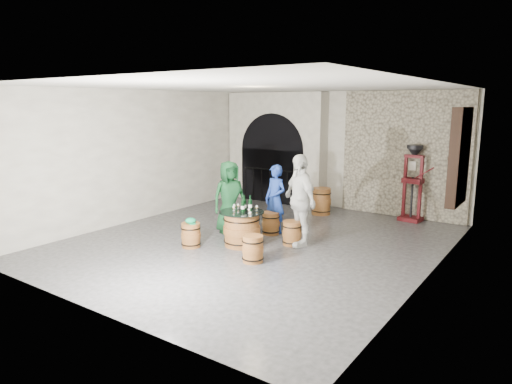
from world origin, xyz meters
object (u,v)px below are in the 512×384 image
Objects in this scene: barrel_stool_left at (229,221)px; barrel_stool_near_left at (191,235)px; wine_bottle_left at (244,205)px; side_barrel at (321,201)px; barrel_table at (242,229)px; person_blue at (275,199)px; barrel_stool_right at (292,233)px; barrel_stool_near_right at (253,249)px; wine_bottle_right at (250,204)px; wine_bottle_center at (243,206)px; person_green at (229,197)px; person_white at (300,200)px; corking_press at (413,177)px; barrel_stool_far at (271,223)px.

barrel_stool_left is 1.31m from barrel_stool_near_left.
wine_bottle_left is 0.47× the size of side_barrel.
barrel_stool_near_left is (-0.78, -0.68, -0.10)m from barrel_table.
barrel_stool_near_left is 2.12m from person_blue.
side_barrel is at bearing 88.62° from wine_bottle_left.
barrel_stool_right is 1.00× the size of barrel_stool_near_left.
barrel_stool_left and barrel_stool_near_right have the same top height.
wine_bottle_center is at bearing -103.75° from wine_bottle_right.
wine_bottle_left is at bearing 43.07° from barrel_stool_near_left.
wine_bottle_center is at bearing 37.63° from barrel_stool_near_left.
barrel_stool_right is 1.14m from wine_bottle_left.
barrel_table reaches higher than barrel_stool_left.
barrel_stool_near_right is at bearing -39.81° from barrel_stool_left.
person_green reaches higher than barrel_stool_right.
person_green is (0.02, -0.02, 0.57)m from barrel_stool_left.
side_barrel is (0.05, 2.16, -0.42)m from person_blue.
side_barrel is (-0.00, 3.21, -0.50)m from wine_bottle_right.
corking_press is (1.30, 3.31, 0.16)m from person_white.
corking_press is (2.23, 3.95, 0.25)m from wine_bottle_left.
barrel_stool_near_left is 1.41m from person_green.
wine_bottle_center is at bearing -37.21° from barrel_stool_left.
wine_bottle_right is at bearing -147.29° from barrel_stool_right.
barrel_stool_near_right is 1.57m from person_white.
corking_press is at bearing 60.58° from wine_bottle_left.
wine_bottle_left is at bearing -113.32° from corking_press.
barrel_table is at bearing -111.23° from person_white.
wine_bottle_left is at bearing 134.50° from barrel_stool_near_right.
wine_bottle_left is 1.00× the size of wine_bottle_right.
corking_press is at bearing 60.83° from barrel_table.
wine_bottle_right is (0.08, 0.09, 0.00)m from wine_bottle_left.
person_green is at bearing -179.62° from barrel_stool_right.
wine_bottle_right is (-0.73, -0.47, 0.60)m from barrel_stool_right.
wine_bottle_right reaches higher than barrel_stool_far.
barrel_table is 0.49m from wine_bottle_center.
barrel_stool_near_right is at bearing -55.84° from person_blue.
corking_press is (2.24, 4.02, 0.74)m from barrel_table.
barrel_stool_near_right is at bearing -92.49° from barrel_stool_right.
wine_bottle_left is (-0.81, -0.55, 0.60)m from barrel_stool_right.
person_blue is (-0.78, 0.58, 0.52)m from barrel_stool_right.
barrel_stool_near_right is at bearing -101.29° from corking_press.
corking_press reaches higher than wine_bottle_left.
barrel_table reaches higher than barrel_stool_near_right.
barrel_stool_right is at bearing -75.12° from side_barrel.
barrel_stool_right is 1.00× the size of barrel_stool_near_right.
wine_bottle_center is at bearing -30.68° from barrel_table.
corking_press is at bearing 100.23° from person_white.
wine_bottle_left is (0.84, -0.56, 0.60)m from barrel_stool_left.
person_green is 1.00m from wine_bottle_right.
person_blue reaches higher than barrel_stool_right.
barrel_stool_far is 1.00× the size of barrel_stool_right.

